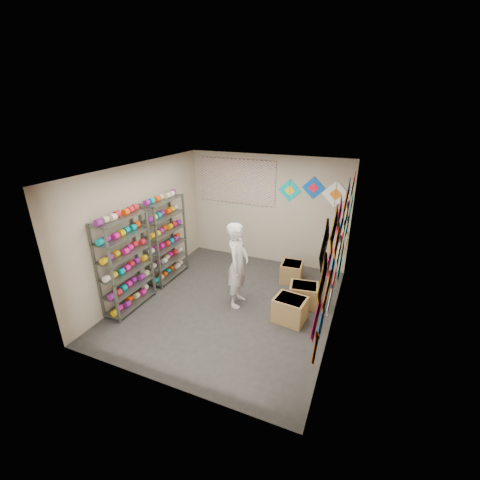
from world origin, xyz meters
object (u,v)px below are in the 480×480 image
at_px(shelf_rack_front, 125,264).
at_px(shelf_rack_back, 166,240).
at_px(carton_b, 303,295).
at_px(carton_c, 292,272).
at_px(shopkeeper, 238,265).
at_px(carton_a, 290,309).

distance_m(shelf_rack_front, shelf_rack_back, 1.30).
distance_m(shelf_rack_front, carton_b, 3.53).
bearing_deg(carton_c, carton_b, -66.70).
bearing_deg(shelf_rack_front, shelf_rack_back, 90.00).
bearing_deg(carton_b, shopkeeper, -168.88).
relative_size(shopkeeper, carton_a, 3.06).
bearing_deg(shelf_rack_back, carton_b, 1.51).
xyz_separation_m(shelf_rack_front, carton_c, (2.70, 2.25, -0.73)).
bearing_deg(carton_b, carton_a, -110.26).
distance_m(shelf_rack_front, carton_a, 3.22).
distance_m(shelf_rack_back, carton_b, 3.24).
height_order(shelf_rack_front, carton_b, shelf_rack_front).
bearing_deg(shopkeeper, carton_c, -35.33).
height_order(shelf_rack_front, shelf_rack_back, same).
height_order(shelf_rack_front, carton_a, shelf_rack_front).
bearing_deg(carton_a, shelf_rack_back, 177.42).
height_order(carton_a, carton_c, carton_a).
bearing_deg(shelf_rack_back, shelf_rack_front, -90.00).
distance_m(shopkeeper, carton_a, 1.29).
bearing_deg(shelf_rack_front, carton_c, 39.90).
relative_size(shelf_rack_back, carton_a, 3.36).
bearing_deg(shelf_rack_back, carton_a, -9.74).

